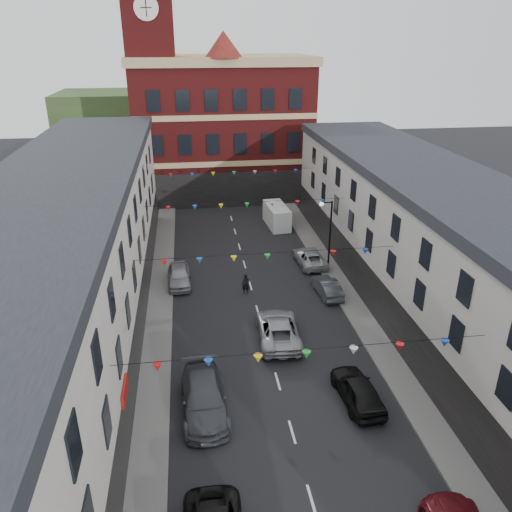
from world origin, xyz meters
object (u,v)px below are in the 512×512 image
car_right_d (358,390)px  pedestrian (246,284)px  moving_car (278,329)px  white_van (277,216)px  car_left_d (204,397)px  car_right_e (327,287)px  street_lamp (328,226)px  car_right_f (309,257)px  car_left_e (179,276)px

car_right_d → pedestrian: (-4.40, 12.94, 0.05)m
moving_car → white_van: white_van is taller
car_left_d → car_right_e: 15.07m
car_right_d → pedestrian: 13.67m
street_lamp → car_right_e: street_lamp is taller
car_left_d → car_right_e: bearing=47.8°
car_left_d → pedestrian: 13.04m
car_right_e → car_right_f: 5.54m
car_left_e → pedestrian: (4.99, -2.33, 0.06)m
car_left_e → car_right_e: size_ratio=1.11×
white_van → car_right_e: bearing=-90.0°
car_right_f → white_van: white_van is taller
car_left_d → moving_car: size_ratio=1.02×
pedestrian → white_van: bearing=84.4°
pedestrian → car_left_e: bearing=168.3°
car_right_d → car_right_f: size_ratio=0.94×
car_left_d → car_right_f: 19.63m
car_right_f → white_van: 9.89m
street_lamp → car_left_e: bearing=-175.4°
white_van → pedestrian: bearing=-112.9°
car_left_d → car_right_e: (9.70, 11.53, -0.17)m
moving_car → car_right_e: bearing=-126.9°
car_right_f → white_van: (-1.08, 9.82, 0.42)m
moving_car → white_van: 21.17m
car_left_e → moving_car: size_ratio=0.79×
street_lamp → car_right_f: street_lamp is taller
car_left_d → moving_car: bearing=48.3°
car_left_d → car_right_f: car_left_d is taller
moving_car → white_van: bearing=-96.2°
moving_car → white_van: size_ratio=1.14×
car_left_e → car_right_e: car_left_e is taller
car_right_e → white_van: (-1.08, 15.36, 0.43)m
car_left_d → street_lamp: bearing=53.7°
car_left_d → pedestrian: size_ratio=3.51×
white_van → car_left_d: bearing=-111.8°
car_right_e → street_lamp: bearing=-108.6°
street_lamp → car_right_d: size_ratio=1.36×
car_left_d → car_right_f: size_ratio=1.20×
car_right_d → moving_car: 7.17m
pedestrian → car_left_d: bearing=-93.1°
car_left_e → moving_car: moving_car is taller
pedestrian → car_right_f: bearing=50.6°
car_left_d → car_left_e: size_ratio=1.29×
car_left_d → moving_car: (4.99, 6.03, -0.05)m
street_lamp → car_right_d: (-2.66, -16.23, -3.15)m
white_van → street_lamp: bearing=-83.1°
car_left_e → moving_car: (6.29, -8.80, 0.03)m
street_lamp → car_left_e: 12.49m
car_right_d → moving_car: bearing=-68.2°
car_right_e → car_right_f: size_ratio=0.84×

